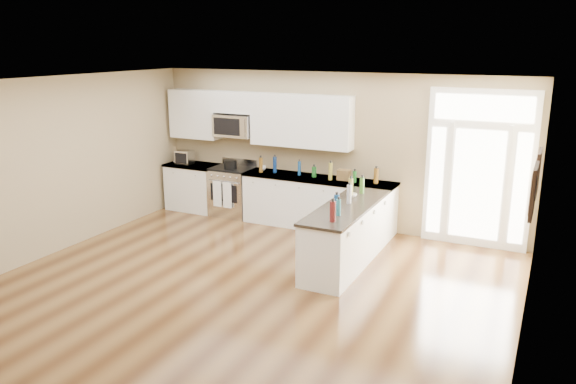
{
  "coord_description": "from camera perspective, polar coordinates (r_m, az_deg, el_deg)",
  "views": [
    {
      "loc": [
        3.63,
        -5.4,
        3.29
      ],
      "look_at": [
        0.05,
        2.0,
        1.1
      ],
      "focal_mm": 35.0,
      "sensor_mm": 36.0,
      "label": 1
    }
  ],
  "objects": [
    {
      "name": "upper_cabinet_right",
      "position": [
        10.24,
        1.33,
        7.24
      ],
      "size": [
        1.94,
        0.33,
        0.95
      ],
      "primitive_type": "cube",
      "color": "white",
      "rests_on": "room_shell"
    },
    {
      "name": "upper_cabinet_left",
      "position": [
        11.38,
        -9.41,
        7.82
      ],
      "size": [
        1.04,
        0.33,
        0.95
      ],
      "primitive_type": "cube",
      "color": "white",
      "rests_on": "room_shell"
    },
    {
      "name": "microwave",
      "position": [
        10.87,
        -5.44,
        6.74
      ],
      "size": [
        0.78,
        0.41,
        0.42
      ],
      "color": "silver",
      "rests_on": "room_shell"
    },
    {
      "name": "ground",
      "position": [
        7.29,
        -7.39,
        -12.05
      ],
      "size": [
        8.0,
        8.0,
        0.0
      ],
      "primitive_type": "plane",
      "color": "#452913"
    },
    {
      "name": "wall_art_far",
      "position": [
        6.8,
        23.66,
        0.09
      ],
      "size": [
        0.05,
        0.58,
        0.58
      ],
      "color": "black",
      "rests_on": "room_shell"
    },
    {
      "name": "peninsula_cabinet",
      "position": [
        8.6,
        5.96,
        -4.58
      ],
      "size": [
        0.69,
        2.32,
        0.94
      ],
      "color": "white",
      "rests_on": "ground"
    },
    {
      "name": "wall_art_near",
      "position": [
        7.77,
        24.02,
        1.79
      ],
      "size": [
        0.05,
        0.58,
        0.58
      ],
      "color": "black",
      "rests_on": "room_shell"
    },
    {
      "name": "toaster_oven",
      "position": [
        11.45,
        -10.46,
        3.51
      ],
      "size": [
        0.32,
        0.26,
        0.28
      ],
      "primitive_type": "cube",
      "rotation": [
        0.0,
        0.0,
        0.01
      ],
      "color": "silver",
      "rests_on": "back_cabinet_left"
    },
    {
      "name": "kitchen_range",
      "position": [
        11.04,
        -5.66,
        0.08
      ],
      "size": [
        0.78,
        0.69,
        1.08
      ],
      "color": "silver",
      "rests_on": "ground"
    },
    {
      "name": "back_cabinet_right",
      "position": [
        10.25,
        3.06,
        -1.27
      ],
      "size": [
        2.85,
        0.66,
        0.94
      ],
      "color": "white",
      "rests_on": "ground"
    },
    {
      "name": "room_shell",
      "position": [
        6.7,
        -7.87,
        1.11
      ],
      "size": [
        8.0,
        8.0,
        8.0
      ],
      "color": "#9A8761",
      "rests_on": "ground"
    },
    {
      "name": "counter_bottles",
      "position": [
        9.25,
        4.2,
        0.99
      ],
      "size": [
        2.39,
        2.44,
        0.31
      ],
      "color": "#19591E",
      "rests_on": "back_cabinet_right"
    },
    {
      "name": "entry_door",
      "position": [
        9.63,
        18.78,
        2.18
      ],
      "size": [
        1.7,
        0.1,
        2.6
      ],
      "color": "white",
      "rests_on": "ground"
    },
    {
      "name": "cardboard_box",
      "position": [
        9.98,
        5.71,
        1.74
      ],
      "size": [
        0.23,
        0.18,
        0.18
      ],
      "primitive_type": "cube",
      "rotation": [
        0.0,
        0.0,
        0.06
      ],
      "color": "brown",
      "rests_on": "back_cabinet_right"
    },
    {
      "name": "cup_counter",
      "position": [
        10.68,
        -2.6,
        2.44
      ],
      "size": [
        0.14,
        0.14,
        0.1
      ],
      "primitive_type": "imported",
      "rotation": [
        0.0,
        0.0,
        0.16
      ],
      "color": "white",
      "rests_on": "back_cabinet_right"
    },
    {
      "name": "back_cabinet_left",
      "position": [
        11.53,
        -9.47,
        0.38
      ],
      "size": [
        1.1,
        0.66,
        0.94
      ],
      "color": "white",
      "rests_on": "ground"
    },
    {
      "name": "stockpot",
      "position": [
        10.82,
        -5.87,
        2.84
      ],
      "size": [
        0.31,
        0.31,
        0.19
      ],
      "primitive_type": "cylinder",
      "rotation": [
        0.0,
        0.0,
        0.38
      ],
      "color": "black",
      "rests_on": "kitchen_range"
    },
    {
      "name": "upper_cabinet_short",
      "position": [
        10.85,
        -5.39,
        9.07
      ],
      "size": [
        0.82,
        0.33,
        0.4
      ],
      "primitive_type": "cube",
      "color": "white",
      "rests_on": "room_shell"
    },
    {
      "name": "bowl_left",
      "position": [
        11.53,
        -11.0,
        2.99
      ],
      "size": [
        0.22,
        0.22,
        0.05
      ],
      "primitive_type": "imported",
      "rotation": [
        0.0,
        0.0,
        -0.05
      ],
      "color": "white",
      "rests_on": "back_cabinet_left"
    },
    {
      "name": "bowl_peninsula",
      "position": [
        8.9,
        6.49,
        -0.34
      ],
      "size": [
        0.22,
        0.22,
        0.05
      ],
      "primitive_type": "imported",
      "rotation": [
        0.0,
        0.0,
        0.42
      ],
      "color": "white",
      "rests_on": "peninsula_cabinet"
    }
  ]
}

